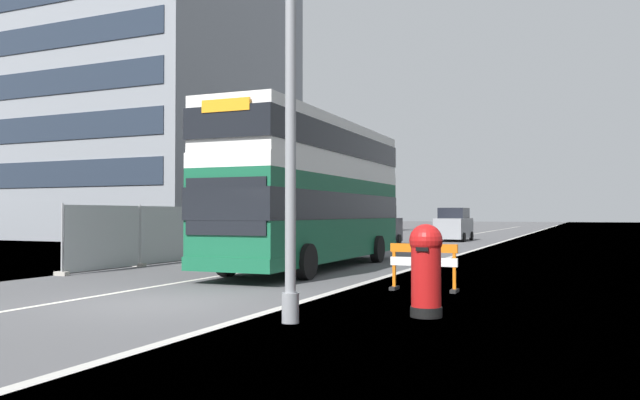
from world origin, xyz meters
name	(u,v)px	position (x,y,z in m)	size (l,w,h in m)	color
ground	(177,307)	(0.60, 0.14, -0.05)	(140.00, 280.00, 0.10)	#4C4C4F
double_decker_bus	(314,191)	(-0.33, 8.88, 2.59)	(3.02, 11.63, 4.87)	#145638
lamppost_foreground	(291,82)	(3.64, -0.87, 4.01)	(0.29, 0.70, 8.49)	gray
red_pillar_postbox	(426,266)	(5.55, 0.65, 0.90)	(0.58, 0.58, 1.63)	black
roadworks_barrier	(424,262)	(4.60, 4.22, 0.69)	(1.59, 0.47, 1.11)	orange
construction_site_fence	(261,231)	(-6.02, 15.43, 1.02)	(0.44, 24.00, 2.13)	#A8AAAD
car_oncoming_near	(376,227)	(-3.22, 23.86, 1.08)	(2.04, 4.57, 2.30)	black
car_receding_mid	(454,225)	(-0.43, 31.94, 1.05)	(2.01, 4.42, 2.22)	gray
bare_tree_far_verge_near	(286,210)	(-12.82, 31.46, 2.11)	(2.01, 3.03, 4.84)	#4C3D2D
bare_tree_far_verge_mid	(372,209)	(-11.79, 48.15, 2.31)	(2.73, 3.01, 4.82)	#4C3D2D
backdrop_office_block	(102,105)	(-28.57, 29.21, 10.70)	(27.93, 17.81, 21.39)	gray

